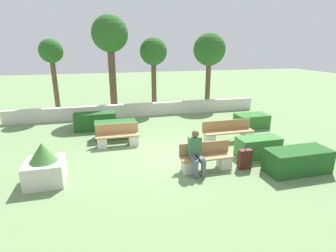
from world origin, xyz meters
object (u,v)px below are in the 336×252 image
person_seated_man (196,150)px  tree_center_left (110,37)px  tree_rightmost (209,51)px  bench_right_side (118,138)px  tree_leftmost (51,55)px  bench_front (206,160)px  bench_left_side (228,133)px  tree_center_right (153,54)px  suitcase (245,159)px  planter_corner_left (45,166)px

person_seated_man → tree_center_left: 8.98m
tree_rightmost → person_seated_man: bearing=-114.6°
bench_right_side → tree_leftmost: size_ratio=0.41×
bench_front → person_seated_man: size_ratio=1.24×
tree_rightmost → bench_front: bearing=-112.7°
bench_right_side → bench_front: bearing=-37.2°
bench_right_side → tree_center_left: bearing=98.3°
bench_right_side → person_seated_man: person_seated_man is taller
bench_left_side → tree_rightmost: 7.54m
bench_left_side → tree_center_right: size_ratio=0.50×
bench_right_side → tree_center_right: bearing=75.5°
tree_center_left → tree_center_right: (2.42, 0.47, -0.87)m
bench_front → suitcase: size_ratio=1.99×
bench_front → bench_left_side: (1.82, 2.12, 0.02)m
bench_left_side → tree_center_right: bearing=105.7°
person_seated_man → suitcase: (1.60, -0.12, -0.42)m
bench_front → bench_right_side: same height
bench_front → person_seated_man: 0.60m
bench_front → suitcase: 1.22m
bench_front → tree_rightmost: bearing=67.3°
person_seated_man → tree_rightmost: bearing=65.4°
tree_center_right → tree_rightmost: tree_rightmost is taller
tree_center_right → bench_front: bearing=-90.4°
suitcase → tree_leftmost: tree_leftmost is taller
person_seated_man → tree_center_right: (0.46, 8.53, 2.55)m
bench_left_side → tree_center_left: bearing=125.8°
bench_front → planter_corner_left: 4.74m
tree_center_left → tree_rightmost: (6.03, 0.82, -0.73)m
bench_right_side → tree_leftmost: bearing=127.5°
bench_front → tree_center_right: bearing=89.6°
suitcase → bench_front: bearing=168.1°
planter_corner_left → tree_rightmost: (8.39, 8.41, 2.91)m
tree_leftmost → tree_center_left: size_ratio=0.77×
person_seated_man → tree_center_left: bearing=103.7°
bench_right_side → tree_leftmost: tree_leftmost is taller
person_seated_man → tree_rightmost: (4.07, 8.89, 2.69)m
bench_front → tree_leftmost: tree_leftmost is taller
tree_leftmost → tree_center_left: (3.05, -0.40, 0.89)m
planter_corner_left → suitcase: bearing=-5.7°
suitcase → tree_leftmost: size_ratio=0.20×
tree_leftmost → tree_rightmost: tree_rightmost is taller
bench_left_side → tree_rightmost: size_ratio=0.47×
tree_center_left → person_seated_man: bearing=-76.3°
person_seated_man → tree_leftmost: size_ratio=0.33×
tree_center_right → tree_rightmost: 3.63m
tree_leftmost → tree_center_right: bearing=0.7°
planter_corner_left → tree_center_left: bearing=72.7°
planter_corner_left → tree_center_right: size_ratio=0.29×
bench_front → tree_rightmost: tree_rightmost is taller
bench_front → person_seated_man: (-0.41, -0.13, 0.43)m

